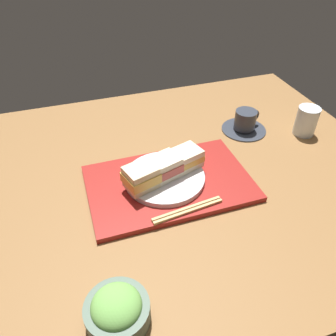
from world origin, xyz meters
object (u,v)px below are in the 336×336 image
object	(u,v)px
sandwich_far	(186,158)
drinking_glass	(306,121)
sandwich_plate	(165,178)
chopsticks_pair	(188,210)
sandwich_middle	(164,167)
coffee_cup	(245,123)
sandwich_near	(141,177)
salad_bowl	(117,310)

from	to	relation	value
sandwich_far	drinking_glass	bearing A→B (deg)	9.44
sandwich_plate	chopsticks_pair	distance (cm)	12.67
sandwich_middle	coffee_cup	distance (cm)	37.16
sandwich_near	drinking_glass	world-z (taller)	drinking_glass
sandwich_plate	salad_bowl	size ratio (longest dim) A/B	1.80
sandwich_far	salad_bowl	world-z (taller)	sandwich_far
chopsticks_pair	drinking_glass	size ratio (longest dim) A/B	1.98
sandwich_plate	salad_bowl	distance (cm)	37.51
drinking_glass	chopsticks_pair	bearing A→B (deg)	-155.59
chopsticks_pair	sandwich_middle	bearing A→B (deg)	97.82
chopsticks_pair	coffee_cup	bearing A→B (deg)	43.59
sandwich_plate	coffee_cup	xyz separation A→B (cm)	(32.86, 17.10, 0.54)
sandwich_far	coffee_cup	xyz separation A→B (cm)	(26.06, 14.89, -2.71)
salad_bowl	coffee_cup	xyz separation A→B (cm)	(52.02, 49.34, -0.27)
drinking_glass	coffee_cup	bearing A→B (deg)	155.88
sandwich_far	drinking_glass	distance (cm)	43.86
sandwich_plate	sandwich_far	world-z (taller)	sandwich_far
drinking_glass	sandwich_plate	bearing A→B (deg)	-169.37
sandwich_near	coffee_cup	world-z (taller)	sandwich_near
sandwich_plate	drinking_glass	size ratio (longest dim) A/B	2.30
sandwich_near	sandwich_far	xyz separation A→B (cm)	(13.60, 4.41, -0.45)
sandwich_middle	salad_bowl	world-z (taller)	sandwich_middle
sandwich_near	chopsticks_pair	distance (cm)	14.00
sandwich_near	drinking_glass	distance (cm)	58.04
sandwich_middle	sandwich_far	world-z (taller)	sandwich_middle
sandwich_near	chopsticks_pair	size ratio (longest dim) A/B	0.53
sandwich_far	sandwich_near	bearing A→B (deg)	-162.04
sandwich_middle	sandwich_far	xyz separation A→B (cm)	(6.80, 2.20, -0.32)
sandwich_middle	coffee_cup	bearing A→B (deg)	27.49
sandwich_middle	drinking_glass	distance (cm)	50.95
sandwich_plate	sandwich_near	world-z (taller)	sandwich_near
sandwich_plate	sandwich_middle	distance (cm)	3.56
sandwich_near	drinking_glass	xyz separation A→B (cm)	(56.86, 11.60, -1.36)
sandwich_plate	chopsticks_pair	xyz separation A→B (cm)	(1.72, -12.54, -0.36)
drinking_glass	salad_bowl	bearing A→B (deg)	-148.98
sandwich_plate	sandwich_middle	world-z (taller)	sandwich_middle
sandwich_far	chopsticks_pair	size ratio (longest dim) A/B	0.51
sandwich_far	drinking_glass	world-z (taller)	drinking_glass
sandwich_middle	coffee_cup	size ratio (longest dim) A/B	0.64
sandwich_plate	sandwich_far	bearing A→B (deg)	17.96
sandwich_near	sandwich_middle	size ratio (longest dim) A/B	1.04
coffee_cup	sandwich_middle	bearing A→B (deg)	-152.51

